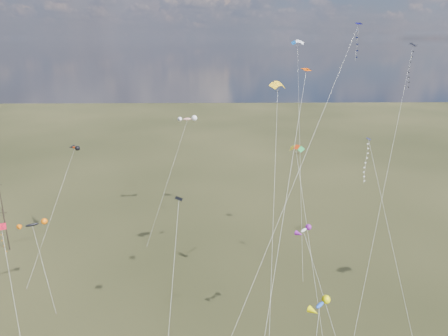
{
  "coord_description": "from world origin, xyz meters",
  "views": [
    {
      "loc": [
        -1.01,
        -33.85,
        35.85
      ],
      "look_at": [
        0.0,
        18.0,
        19.0
      ],
      "focal_mm": 32.0,
      "sensor_mm": 36.0,
      "label": 1
    }
  ],
  "objects_px": {
    "diamond_black_high": "(407,81)",
    "novelty_black_orange": "(32,225)",
    "utility_pole_far": "(1,199)",
    "parafoil_yellow": "(278,85)",
    "utility_pole_near": "(6,229)"
  },
  "relations": [
    {
      "from": "utility_pole_near",
      "to": "utility_pole_far",
      "type": "bearing_deg",
      "value": 119.74
    },
    {
      "from": "parafoil_yellow",
      "to": "novelty_black_orange",
      "type": "xyz_separation_m",
      "value": [
        -34.05,
        -3.01,
        -18.86
      ]
    },
    {
      "from": "utility_pole_far",
      "to": "parafoil_yellow",
      "type": "relative_size",
      "value": 0.26
    },
    {
      "from": "utility_pole_near",
      "to": "novelty_black_orange",
      "type": "height_order",
      "value": "novelty_black_orange"
    },
    {
      "from": "diamond_black_high",
      "to": "parafoil_yellow",
      "type": "bearing_deg",
      "value": -166.76
    },
    {
      "from": "utility_pole_far",
      "to": "parafoil_yellow",
      "type": "xyz_separation_m",
      "value": [
        53.26,
        -23.92,
        25.89
      ]
    },
    {
      "from": "diamond_black_high",
      "to": "novelty_black_orange",
      "type": "bearing_deg",
      "value": -171.92
    },
    {
      "from": "utility_pole_near",
      "to": "parafoil_yellow",
      "type": "height_order",
      "value": "parafoil_yellow"
    },
    {
      "from": "utility_pole_near",
      "to": "utility_pole_far",
      "type": "xyz_separation_m",
      "value": [
        -8.0,
        14.0,
        0.0
      ]
    },
    {
      "from": "utility_pole_far",
      "to": "diamond_black_high",
      "type": "relative_size",
      "value": 0.23
    },
    {
      "from": "diamond_black_high",
      "to": "novelty_black_orange",
      "type": "xyz_separation_m",
      "value": [
        -53.58,
        -7.61,
        -18.85
      ]
    },
    {
      "from": "parafoil_yellow",
      "to": "novelty_black_orange",
      "type": "height_order",
      "value": "parafoil_yellow"
    },
    {
      "from": "utility_pole_far",
      "to": "parafoil_yellow",
      "type": "height_order",
      "value": "parafoil_yellow"
    },
    {
      "from": "novelty_black_orange",
      "to": "utility_pole_far",
      "type": "bearing_deg",
      "value": 125.5
    },
    {
      "from": "parafoil_yellow",
      "to": "novelty_black_orange",
      "type": "relative_size",
      "value": 2.65
    }
  ]
}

